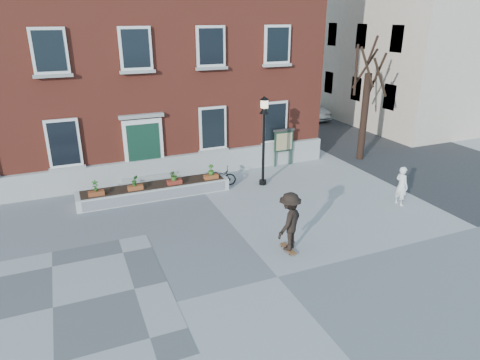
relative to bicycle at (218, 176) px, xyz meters
name	(u,v)px	position (x,y,z in m)	size (l,w,h in m)	color
ground	(278,277)	(-0.86, -7.39, -0.42)	(100.00, 100.00, 0.00)	#969699
checker_patch	(53,308)	(-6.86, -6.39, -0.41)	(6.00, 6.00, 0.01)	#525355
bicycle	(218,176)	(0.00, 0.00, 0.00)	(0.55, 1.58, 0.83)	black
parked_car	(309,110)	(10.55, 9.76, 0.21)	(1.33, 3.81, 1.25)	#A9ABAD
bystander	(401,186)	(5.94, -4.75, 0.38)	(0.58, 0.38, 1.59)	white
brick_building	(117,31)	(-2.86, 6.59, 5.89)	(18.40, 10.85, 12.60)	maroon
planter_assembly	(155,190)	(-2.85, -0.21, -0.11)	(6.20, 1.12, 1.15)	silver
bare_tree	(365,106)	(8.14, 0.62, 2.37)	(1.83, 1.83, 6.16)	black
side_street	(368,15)	(17.13, 12.39, 6.61)	(15.20, 36.00, 14.50)	#333335
lamp_post	(264,129)	(1.87, -0.69, 2.12)	(0.40, 0.40, 3.93)	black
notice_board	(284,141)	(3.91, 1.24, 0.85)	(1.10, 0.16, 1.87)	#1A3424
skateboarder	(289,221)	(0.14, -6.18, 0.61)	(1.42, 1.30, 1.99)	brown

